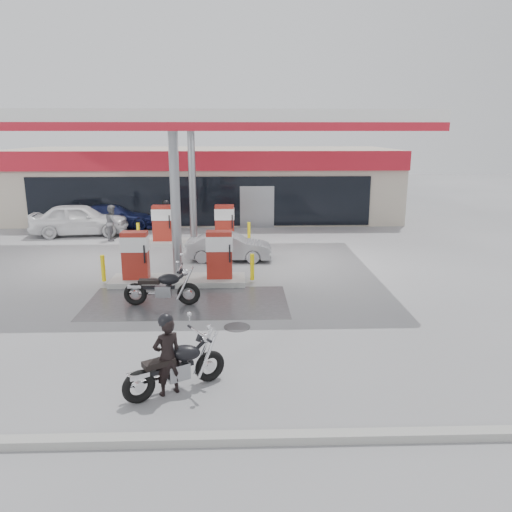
{
  "coord_description": "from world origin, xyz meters",
  "views": [
    {
      "loc": [
        2.11,
        -14.25,
        5.0
      ],
      "look_at": [
        2.59,
        0.89,
        1.2
      ],
      "focal_mm": 35.0,
      "sensor_mm": 36.0,
      "label": 1
    }
  ],
  "objects_px": {
    "parked_motorcycle": "(163,288)",
    "biker_walking": "(167,218)",
    "pump_island_far": "(194,229)",
    "parked_car_left": "(115,216)",
    "attendant": "(112,223)",
    "biker_main": "(167,357)",
    "sedan_white": "(80,219)",
    "pump_island_near": "(178,263)",
    "main_motorcycle": "(177,368)",
    "hatchback_silver": "(229,247)"
  },
  "relations": [
    {
      "from": "biker_main",
      "to": "parked_motorcycle",
      "type": "height_order",
      "value": "biker_main"
    },
    {
      "from": "main_motorcycle",
      "to": "hatchback_silver",
      "type": "distance_m",
      "value": 10.29
    },
    {
      "from": "parked_car_left",
      "to": "sedan_white",
      "type": "bearing_deg",
      "value": 142.12
    },
    {
      "from": "parked_motorcycle",
      "to": "biker_walking",
      "type": "bearing_deg",
      "value": 98.27
    },
    {
      "from": "parked_car_left",
      "to": "biker_walking",
      "type": "distance_m",
      "value": 3.49
    },
    {
      "from": "pump_island_far",
      "to": "hatchback_silver",
      "type": "relative_size",
      "value": 1.52
    },
    {
      "from": "pump_island_near",
      "to": "biker_walking",
      "type": "distance_m",
      "value": 8.34
    },
    {
      "from": "biker_main",
      "to": "parked_car_left",
      "type": "bearing_deg",
      "value": -105.27
    },
    {
      "from": "attendant",
      "to": "hatchback_silver",
      "type": "bearing_deg",
      "value": -132.71
    },
    {
      "from": "biker_main",
      "to": "parked_car_left",
      "type": "relative_size",
      "value": 0.36
    },
    {
      "from": "pump_island_far",
      "to": "biker_main",
      "type": "distance_m",
      "value": 13.38
    },
    {
      "from": "pump_island_far",
      "to": "hatchback_silver",
      "type": "xyz_separation_m",
      "value": [
        1.65,
        -3.0,
        -0.15
      ]
    },
    {
      "from": "pump_island_far",
      "to": "parked_car_left",
      "type": "relative_size",
      "value": 1.17
    },
    {
      "from": "parked_motorcycle",
      "to": "attendant",
      "type": "relative_size",
      "value": 1.35
    },
    {
      "from": "pump_island_near",
      "to": "hatchback_silver",
      "type": "height_order",
      "value": "pump_island_near"
    },
    {
      "from": "main_motorcycle",
      "to": "biker_main",
      "type": "xyz_separation_m",
      "value": [
        -0.17,
        -0.11,
        0.29
      ]
    },
    {
      "from": "pump_island_far",
      "to": "parked_car_left",
      "type": "height_order",
      "value": "pump_island_far"
    },
    {
      "from": "sedan_white",
      "to": "biker_main",
      "type": "bearing_deg",
      "value": -163.47
    },
    {
      "from": "parked_motorcycle",
      "to": "main_motorcycle",
      "type": "bearing_deg",
      "value": -77.68
    },
    {
      "from": "main_motorcycle",
      "to": "attendant",
      "type": "xyz_separation_m",
      "value": [
        -4.73,
        14.26,
        0.34
      ]
    },
    {
      "from": "attendant",
      "to": "parked_car_left",
      "type": "height_order",
      "value": "attendant"
    },
    {
      "from": "biker_walking",
      "to": "main_motorcycle",
      "type": "bearing_deg",
      "value": -96.13
    },
    {
      "from": "main_motorcycle",
      "to": "hatchback_silver",
      "type": "xyz_separation_m",
      "value": [
        0.8,
        10.26,
        0.06
      ]
    },
    {
      "from": "parked_motorcycle",
      "to": "parked_car_left",
      "type": "relative_size",
      "value": 0.51
    },
    {
      "from": "pump_island_near",
      "to": "attendant",
      "type": "xyz_separation_m",
      "value": [
        -3.89,
        7.0,
        0.12
      ]
    },
    {
      "from": "biker_main",
      "to": "parked_motorcycle",
      "type": "distance_m",
      "value": 5.24
    },
    {
      "from": "pump_island_near",
      "to": "sedan_white",
      "type": "height_order",
      "value": "pump_island_near"
    },
    {
      "from": "hatchback_silver",
      "to": "parked_car_left",
      "type": "xyz_separation_m",
      "value": [
        -6.15,
        7.0,
        0.08
      ]
    },
    {
      "from": "pump_island_far",
      "to": "attendant",
      "type": "bearing_deg",
      "value": 165.57
    },
    {
      "from": "pump_island_near",
      "to": "main_motorcycle",
      "type": "relative_size",
      "value": 2.66
    },
    {
      "from": "biker_walking",
      "to": "hatchback_silver",
      "type": "bearing_deg",
      "value": -73.45
    },
    {
      "from": "pump_island_near",
      "to": "pump_island_far",
      "type": "relative_size",
      "value": 1.0
    },
    {
      "from": "main_motorcycle",
      "to": "biker_walking",
      "type": "bearing_deg",
      "value": 66.79
    },
    {
      "from": "pump_island_near",
      "to": "parked_car_left",
      "type": "height_order",
      "value": "pump_island_near"
    },
    {
      "from": "biker_main",
      "to": "parked_motorcycle",
      "type": "xyz_separation_m",
      "value": [
        -0.86,
        5.17,
        -0.28
      ]
    },
    {
      "from": "biker_main",
      "to": "sedan_white",
      "type": "bearing_deg",
      "value": -99.32
    },
    {
      "from": "attendant",
      "to": "parked_car_left",
      "type": "distance_m",
      "value": 3.07
    },
    {
      "from": "pump_island_near",
      "to": "main_motorcycle",
      "type": "height_order",
      "value": "pump_island_near"
    },
    {
      "from": "biker_main",
      "to": "attendant",
      "type": "height_order",
      "value": "attendant"
    },
    {
      "from": "biker_main",
      "to": "attendant",
      "type": "distance_m",
      "value": 15.08
    },
    {
      "from": "pump_island_far",
      "to": "biker_walking",
      "type": "bearing_deg",
      "value": 124.65
    },
    {
      "from": "biker_main",
      "to": "hatchback_silver",
      "type": "distance_m",
      "value": 10.42
    },
    {
      "from": "parked_motorcycle",
      "to": "biker_walking",
      "type": "distance_m",
      "value": 10.49
    },
    {
      "from": "parked_motorcycle",
      "to": "pump_island_near",
      "type": "bearing_deg",
      "value": 86.36
    },
    {
      "from": "parked_motorcycle",
      "to": "parked_car_left",
      "type": "distance_m",
      "value": 12.94
    },
    {
      "from": "parked_motorcycle",
      "to": "sedan_white",
      "type": "bearing_deg",
      "value": 119.26
    },
    {
      "from": "parked_car_left",
      "to": "biker_walking",
      "type": "xyz_separation_m",
      "value": [
        2.98,
        -1.8,
        0.17
      ]
    },
    {
      "from": "sedan_white",
      "to": "parked_car_left",
      "type": "height_order",
      "value": "sedan_white"
    },
    {
      "from": "pump_island_far",
      "to": "pump_island_near",
      "type": "bearing_deg",
      "value": -90.0
    },
    {
      "from": "main_motorcycle",
      "to": "biker_walking",
      "type": "xyz_separation_m",
      "value": [
        -2.37,
        15.46,
        0.31
      ]
    }
  ]
}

